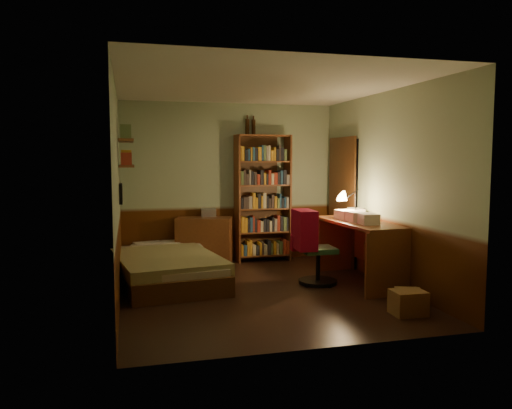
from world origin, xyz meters
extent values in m
cube|color=black|center=(0.00, 0.00, -0.01)|extent=(3.50, 4.00, 0.02)
cube|color=silver|center=(0.00, 0.00, 2.61)|extent=(3.50, 4.00, 0.02)
cube|color=#91A381|center=(0.00, 2.01, 1.30)|extent=(3.50, 0.02, 2.60)
cube|color=#91A381|center=(-1.76, 0.00, 1.30)|extent=(0.02, 4.00, 2.60)
cube|color=#91A381|center=(1.76, 0.00, 1.30)|extent=(0.02, 4.00, 2.60)
cube|color=#91A381|center=(0.00, -2.01, 1.30)|extent=(3.50, 0.02, 2.60)
cube|color=black|center=(1.72, 1.30, 1.00)|extent=(0.06, 0.90, 2.00)
cube|color=#3D220F|center=(1.69, 1.30, 1.00)|extent=(0.02, 0.98, 2.08)
cube|color=olive|center=(-1.13, 0.88, 0.34)|extent=(1.47, 2.40, 0.68)
cube|color=brown|center=(-0.47, 1.77, 0.38)|extent=(0.95, 0.67, 0.77)
cube|color=#B2B2B7|center=(-0.37, 1.89, 0.83)|extent=(0.25, 0.20, 0.13)
cube|color=brown|center=(0.53, 1.85, 1.04)|extent=(0.92, 0.37, 2.09)
cylinder|color=black|center=(0.29, 1.96, 2.22)|extent=(0.07, 0.07, 0.26)
cylinder|color=black|center=(0.40, 1.96, 2.21)|extent=(0.08, 0.08, 0.25)
cube|color=brown|center=(1.44, 0.12, 0.42)|extent=(0.76, 1.62, 0.85)
cube|color=silver|center=(1.62, 0.63, 0.91)|extent=(0.32, 0.38, 0.13)
cone|color=black|center=(1.53, 0.47, 1.13)|extent=(0.21, 0.21, 0.57)
cube|color=#285A33|center=(0.85, 0.18, 0.51)|extent=(0.52, 0.46, 1.01)
cube|color=#A10A28|center=(0.82, -0.05, 1.28)|extent=(0.33, 0.49, 0.53)
cube|color=brown|center=(-1.64, 1.10, 1.60)|extent=(0.20, 0.90, 0.03)
cube|color=brown|center=(-1.64, 1.10, 1.95)|extent=(0.20, 0.90, 0.03)
cube|color=black|center=(-1.72, 0.60, 1.25)|extent=(0.04, 0.32, 0.26)
cube|color=brown|center=(1.32, -1.33, 0.13)|extent=(0.36, 0.29, 0.27)
cube|color=brown|center=(1.47, -1.07, 0.10)|extent=(0.36, 0.34, 0.21)
camera|label=1|loc=(-1.62, -6.07, 1.71)|focal=35.00mm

